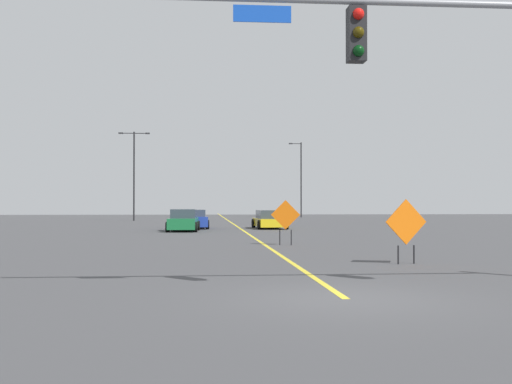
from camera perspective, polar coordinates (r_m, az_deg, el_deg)
ground at (r=12.50m, az=7.98°, el=-9.36°), size 174.49×174.49×0.00m
road_centre_stripe at (r=60.61m, az=-2.26°, el=-2.67°), size 0.16×96.94×0.01m
street_lamp_far_right at (r=66.50m, az=-10.72°, el=2.01°), size 3.13×0.24×9.02m
street_lamp_mid_left at (r=80.30m, az=3.94°, el=1.36°), size 1.62×0.24×9.32m
construction_sign_left_shoulder at (r=27.80m, az=2.62°, el=-2.21°), size 1.25×0.26×1.94m
construction_sign_right_lane at (r=19.80m, az=13.11°, el=-2.78°), size 1.34×0.32×1.94m
car_green_distant at (r=41.60m, az=-6.43°, el=-2.57°), size 2.12×3.97×1.41m
car_yellow_mid at (r=45.51m, az=1.22°, el=-2.46°), size 2.28×4.57×1.30m
car_blue_approaching at (r=46.04m, az=-5.65°, el=-2.44°), size 2.36×4.33×1.33m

